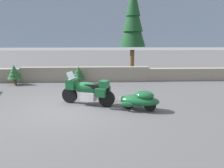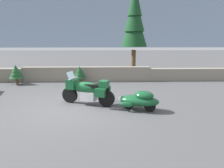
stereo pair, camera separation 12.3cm
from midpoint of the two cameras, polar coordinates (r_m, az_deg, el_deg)
name	(u,v)px [view 2 (the right image)]	position (r m, az deg, el deg)	size (l,w,h in m)	color
ground_plane	(74,107)	(8.13, -10.35, -6.43)	(80.00, 80.00, 0.00)	#4C4C4F
stone_guard_wall	(80,74)	(12.89, -8.91, 2.70)	(24.00, 0.62, 0.91)	gray
distant_ridgeline	(104,28)	(102.75, -2.13, 15.78)	(240.00, 80.00, 16.00)	#7F93AD
touring_motorcycle	(87,90)	(8.17, -6.64, -1.66)	(2.22, 1.20, 1.33)	black
car_shaped_trailer	(139,100)	(7.60, 8.27, -4.47)	(2.19, 1.17, 0.76)	black
pine_tree_tall	(134,19)	(14.92, 6.68, 17.96)	(1.88, 1.88, 6.41)	brown
pine_sapling_near	(80,73)	(12.20, -8.96, 3.19)	(0.77, 0.77, 1.03)	brown
pine_sapling_farther	(16,72)	(13.02, -25.50, 3.04)	(0.80, 0.80, 1.16)	brown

